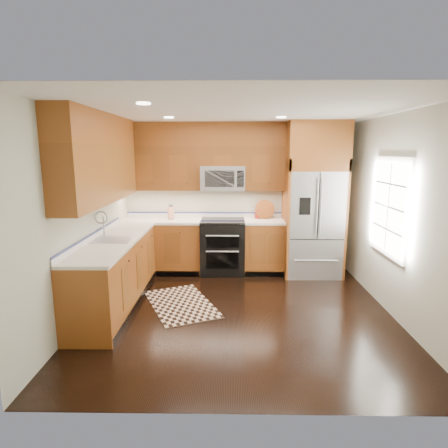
{
  "coord_description": "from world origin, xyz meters",
  "views": [
    {
      "loc": [
        -0.13,
        -4.71,
        2.12
      ],
      "look_at": [
        -0.21,
        0.6,
        1.08
      ],
      "focal_mm": 30.0,
      "sensor_mm": 36.0,
      "label": 1
    }
  ],
  "objects_px": {
    "rug": "(181,304)",
    "knife_block": "(171,213)",
    "range": "(223,247)",
    "refrigerator": "(314,200)",
    "utensil_crock": "(258,212)"
  },
  "relations": [
    {
      "from": "rug",
      "to": "knife_block",
      "type": "height_order",
      "value": "knife_block"
    },
    {
      "from": "range",
      "to": "refrigerator",
      "type": "distance_m",
      "value": 1.76
    },
    {
      "from": "knife_block",
      "to": "utensil_crock",
      "type": "relative_size",
      "value": 0.79
    },
    {
      "from": "knife_block",
      "to": "utensil_crock",
      "type": "height_order",
      "value": "utensil_crock"
    },
    {
      "from": "refrigerator",
      "to": "knife_block",
      "type": "xyz_separation_m",
      "value": [
        -2.47,
        0.16,
        -0.26
      ]
    },
    {
      "from": "range",
      "to": "refrigerator",
      "type": "relative_size",
      "value": 0.36
    },
    {
      "from": "range",
      "to": "rug",
      "type": "xyz_separation_m",
      "value": [
        -0.56,
        -1.43,
        -0.46
      ]
    },
    {
      "from": "range",
      "to": "knife_block",
      "type": "bearing_deg",
      "value": 172.32
    },
    {
      "from": "refrigerator",
      "to": "utensil_crock",
      "type": "xyz_separation_m",
      "value": [
        -0.92,
        0.25,
        -0.25
      ]
    },
    {
      "from": "range",
      "to": "refrigerator",
      "type": "bearing_deg",
      "value": -1.4
    },
    {
      "from": "range",
      "to": "utensil_crock",
      "type": "relative_size",
      "value": 2.87
    },
    {
      "from": "refrigerator",
      "to": "utensil_crock",
      "type": "bearing_deg",
      "value": 164.82
    },
    {
      "from": "refrigerator",
      "to": "rug",
      "type": "xyz_separation_m",
      "value": [
        -2.11,
        -1.39,
        -1.3
      ]
    },
    {
      "from": "range",
      "to": "refrigerator",
      "type": "height_order",
      "value": "refrigerator"
    },
    {
      "from": "rug",
      "to": "utensil_crock",
      "type": "height_order",
      "value": "utensil_crock"
    }
  ]
}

